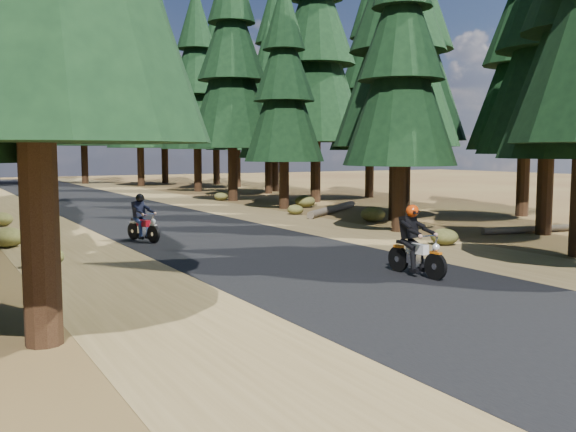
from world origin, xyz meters
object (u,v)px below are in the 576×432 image
object	(u,v)px
log_near	(333,209)
rider_lead	(417,252)
rider_follow	(143,226)
log_far	(530,229)

from	to	relation	value
log_near	rider_lead	size ratio (longest dim) A/B	3.41
log_near	rider_lead	distance (m)	14.69
rider_lead	rider_follow	size ratio (longest dim) A/B	1.05
log_far	rider_lead	size ratio (longest dim) A/B	2.05
log_near	log_far	xyz separation A→B (m)	(1.74, -9.26, -0.04)
log_far	rider_follow	xyz separation A→B (m)	(-11.91, 4.40, 0.37)
log_near	rider_follow	distance (m)	11.28
log_near	log_far	distance (m)	9.43
rider_lead	rider_follow	xyz separation A→B (m)	(-3.58, 8.25, -0.04)
log_far	rider_follow	bearing A→B (deg)	172.17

